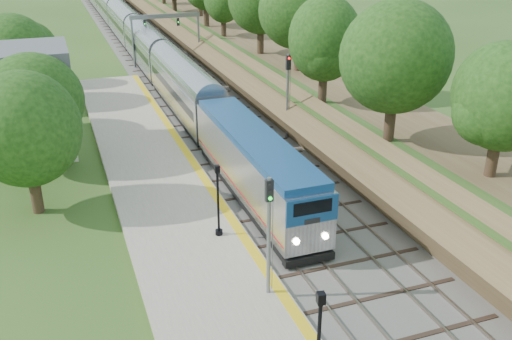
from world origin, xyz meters
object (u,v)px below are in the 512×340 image
object	(u,v)px
station_building	(12,102)
train	(125,26)
signal_platform	(269,224)
signal_farside	(288,88)
signal_gantry	(165,26)
lamppost_far	(218,205)

from	to	relation	value
station_building	train	bearing A→B (deg)	72.03
signal_platform	signal_farside	world-z (taller)	signal_farside
signal_gantry	signal_platform	size ratio (longest dim) A/B	1.45
station_building	signal_gantry	size ratio (longest dim) A/B	1.02
signal_platform	train	bearing A→B (deg)	87.50
station_building	signal_platform	world-z (taller)	station_building
lamppost_far	signal_platform	size ratio (longest dim) A/B	0.71
signal_gantry	signal_farside	xyz separation A→B (m)	(3.73, -28.75, -0.56)
station_building	train	xyz separation A→B (m)	(14.00, 43.16, -1.97)
train	signal_gantry	bearing A→B (deg)	-82.26
station_building	train	size ratio (longest dim) A/B	0.07
station_building	signal_gantry	bearing A→B (deg)	56.62
train	signal_platform	size ratio (longest dim) A/B	22.66
train	lamppost_far	xyz separation A→B (m)	(-3.53, -60.54, 0.09)
train	signal_farside	size ratio (longest dim) A/B	19.44
signal_gantry	signal_farside	distance (m)	29.00
train	station_building	bearing A→B (deg)	-107.97
signal_platform	station_building	bearing A→B (deg)	115.51
station_building	signal_farside	bearing A→B (deg)	-10.54
signal_gantry	signal_platform	distance (m)	48.55
lamppost_far	signal_farside	xyz separation A→B (m)	(9.73, 13.62, 2.04)
signal_gantry	signal_platform	bearing A→B (deg)	-96.35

